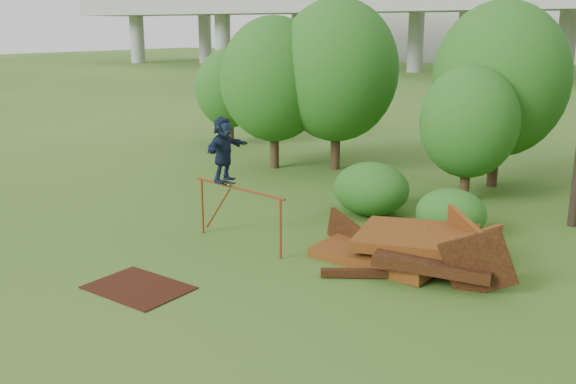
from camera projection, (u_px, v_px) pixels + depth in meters
The scene contains 13 objects.
ground at pixel (265, 283), 14.64m from camera, with size 240.00×240.00×0.00m, color #2D5116.
scrap_pile at pixel (408, 250), 15.53m from camera, with size 5.51×3.55×1.86m.
grind_rail at pixel (239, 201), 16.86m from camera, with size 3.31×0.49×1.59m.
skateboard at pixel (224, 182), 17.12m from camera, with size 0.72×0.28×0.07m.
skater at pixel (223, 149), 16.90m from camera, with size 1.61×0.51×1.73m, color #131F35.
flat_plate at pixel (139, 288), 14.32m from camera, with size 2.20×1.57×0.03m, color black.
tree_0 at pixel (274, 79), 25.64m from camera, with size 4.34×4.34×6.12m.
tree_1 at pixel (337, 71), 25.31m from camera, with size 4.89×4.89×6.80m.
tree_2 at pixel (469, 122), 20.81m from camera, with size 3.21×3.21×4.52m.
tree_3 at pixel (500, 80), 22.54m from camera, with size 4.76×4.76×6.60m.
tree_6 at pixel (230, 88), 31.25m from camera, with size 3.34×3.34×4.67m.
shrub_left at pixel (371, 189), 19.76m from camera, with size 2.37×2.19×1.64m, color #204F15.
shrub_right at pixel (451, 213), 17.63m from camera, with size 1.94×1.78×1.37m, color #204F15.
Camera 1 is at (8.40, -10.78, 5.68)m, focal length 40.00 mm.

